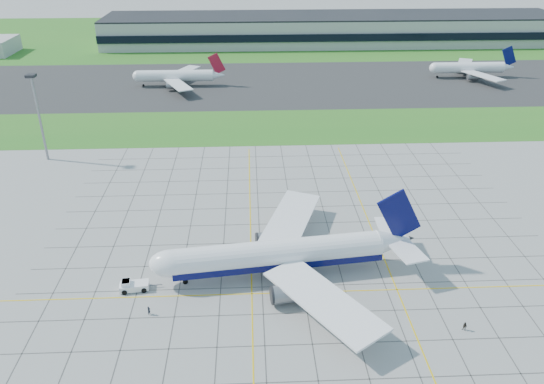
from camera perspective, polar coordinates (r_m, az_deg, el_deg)
The scene contains 13 objects.
ground at distance 104.98m, azimuth 3.35°, elevation -10.05°, with size 1400.00×1400.00×0.00m, color #9E9D98.
grass_median at distance 184.62m, azimuth 0.59°, elevation 7.05°, with size 700.00×35.00×0.04m, color #287020.
asphalt_taxiway at distance 236.96m, azimuth -0.16°, elevation 11.62°, with size 700.00×75.00×0.04m, color #383838.
grass_far at distance 344.15m, azimuth -1.00°, elevation 16.51°, with size 700.00×145.00×0.04m, color #287020.
apron_markings at distance 113.99m, azimuth 3.02°, elevation -6.68°, with size 120.00×130.00×0.03m.
terminal at distance 321.77m, azimuth 6.60°, elevation 17.02°, with size 260.00×43.00×15.80m.
light_mast at distance 166.68m, azimuth -23.93°, elevation 8.35°, with size 2.50×2.50×25.60m.
airliner at distance 105.30m, azimuth 0.89°, elevation -6.74°, with size 54.32×54.73×17.13m.
pushback_tug at distance 106.68m, azimuth -14.75°, elevation -9.70°, with size 8.12×3.38×2.23m.
crew_near at distance 100.19m, azimuth -13.10°, elevation -12.32°, with size 0.63×0.41×1.73m, color black.
crew_far at distance 100.24m, azimuth 20.03°, elevation -13.45°, with size 0.82×0.64×1.68m, color black.
distant_jet_1 at distance 235.26m, azimuth -10.18°, elevation 12.21°, with size 37.29×42.66×14.08m.
distant_jet_2 at distance 261.25m, azimuth 20.54°, elevation 12.42°, with size 36.86×42.66×14.08m.
Camera 1 is at (-9.89, -83.13, 63.34)m, focal length 35.00 mm.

